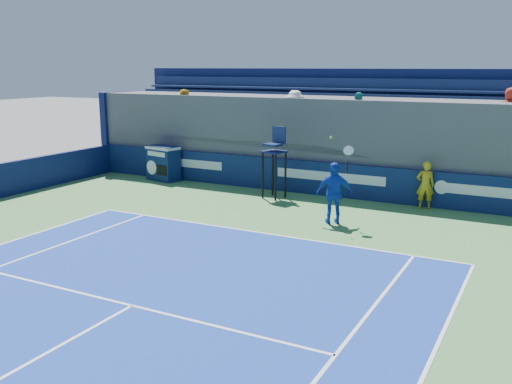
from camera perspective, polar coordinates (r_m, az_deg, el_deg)
The scene contains 6 objects.
ball_person at distance 18.99m, azimuth 16.57°, elevation 0.68°, with size 0.56×0.37×1.55m, color gold.
back_hoarding at distance 20.20m, azimuth 7.44°, elevation 1.25°, with size 20.40×0.21×1.20m.
match_clock at distance 23.07m, azimuth -9.26°, elevation 2.95°, with size 1.43×0.96×1.40m.
umpire_chair at distance 19.62m, azimuth 1.89°, elevation 3.76°, with size 0.83×0.83×2.48m.
tennis_player at distance 16.58m, azimuth 7.84°, elevation -0.11°, with size 1.14×0.91×2.57m.
stadium_seating at distance 21.90m, azimuth 9.45°, elevation 5.35°, with size 21.00×4.05×4.40m.
Camera 1 is at (6.86, -1.50, 4.51)m, focal length 40.00 mm.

